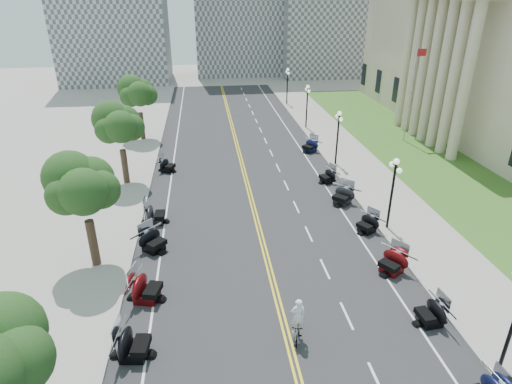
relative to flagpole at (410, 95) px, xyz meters
name	(u,v)px	position (x,y,z in m)	size (l,w,h in m)	color
ground	(271,273)	(-18.00, -22.00, -5.00)	(160.00, 160.00, 0.00)	gray
road	(251,198)	(-18.00, -12.00, -5.00)	(16.00, 90.00, 0.01)	#333335
centerline_yellow_a	(249,198)	(-18.12, -12.00, -4.99)	(0.12, 90.00, 0.00)	yellow
centerline_yellow_b	(252,198)	(-17.88, -12.00, -4.99)	(0.12, 90.00, 0.00)	yellow
edge_line_north	(330,193)	(-11.60, -12.00, -4.99)	(0.12, 90.00, 0.00)	white
edge_line_south	(168,202)	(-24.40, -12.00, -4.99)	(0.12, 90.00, 0.00)	white
lane_dash_4	(377,381)	(-14.80, -30.00, -4.99)	(0.12, 2.00, 0.00)	white
lane_dash_5	(347,316)	(-14.80, -26.00, -4.99)	(0.12, 2.00, 0.00)	white
lane_dash_6	(325,269)	(-14.80, -22.00, -4.99)	(0.12, 2.00, 0.00)	white
lane_dash_7	(309,234)	(-14.80, -18.00, -4.99)	(0.12, 2.00, 0.00)	white
lane_dash_8	(296,207)	(-14.80, -14.00, -4.99)	(0.12, 2.00, 0.00)	white
lane_dash_9	(286,185)	(-14.80, -10.00, -4.99)	(0.12, 2.00, 0.00)	white
lane_dash_10	(278,168)	(-14.80, -6.00, -4.99)	(0.12, 2.00, 0.00)	white
lane_dash_11	(271,153)	(-14.80, -2.00, -4.99)	(0.12, 2.00, 0.00)	white
lane_dash_12	(266,141)	(-14.80, 2.00, -4.99)	(0.12, 2.00, 0.00)	white
lane_dash_13	(261,130)	(-14.80, 6.00, -4.99)	(0.12, 2.00, 0.00)	white
lane_dash_14	(256,121)	(-14.80, 10.00, -4.99)	(0.12, 2.00, 0.00)	white
lane_dash_15	(253,113)	(-14.80, 14.00, -4.99)	(0.12, 2.00, 0.00)	white
lane_dash_16	(249,106)	(-14.80, 18.00, -4.99)	(0.12, 2.00, 0.00)	white
lane_dash_17	(246,99)	(-14.80, 22.00, -4.99)	(0.12, 2.00, 0.00)	white
lane_dash_18	(244,94)	(-14.80, 26.00, -4.99)	(0.12, 2.00, 0.00)	white
lane_dash_19	(241,89)	(-14.80, 30.00, -4.99)	(0.12, 2.00, 0.00)	white
sidewalk_north	(380,190)	(-7.50, -12.00, -4.92)	(5.00, 90.00, 0.15)	#9E9991
sidewalk_south	(113,204)	(-28.50, -12.00, -4.92)	(5.00, 90.00, 0.15)	#9E9991
lawn	(416,153)	(-0.50, -4.00, -4.95)	(9.00, 60.00, 0.10)	#356023
distant_block_a	(111,3)	(-36.00, 40.00, 8.00)	(18.00, 14.00, 26.00)	gray
distant_block_c	(333,14)	(4.00, 43.00, 6.00)	(20.00, 14.00, 22.00)	gray
street_lamp_2	(392,194)	(-9.40, -18.00, -2.40)	(0.50, 1.20, 4.90)	black
street_lamp_3	(337,138)	(-9.40, -6.00, -2.40)	(0.50, 1.20, 4.90)	black
street_lamp_4	(307,107)	(-9.40, 6.00, -2.40)	(0.50, 1.20, 4.90)	black
street_lamp_5	(287,86)	(-9.40, 18.00, -2.40)	(0.50, 1.20, 4.90)	black
flagpole	(410,95)	(0.00, 0.00, 0.00)	(1.10, 0.20, 10.00)	silver
tree_2	(84,192)	(-28.00, -20.00, -0.25)	(4.80, 4.80, 9.20)	#235619
tree_3	(120,129)	(-28.00, -8.00, -0.25)	(4.80, 4.80, 9.20)	#235619
tree_4	(138,96)	(-28.00, 4.00, -0.25)	(4.80, 4.80, 9.20)	#235619
motorcycle_n_4	(431,312)	(-11.00, -26.99, -4.33)	(1.90, 1.90, 1.33)	black
motorcycle_n_5	(393,261)	(-11.11, -22.74, -4.28)	(2.05, 2.05, 1.44)	#590A0C
motorcycle_n_6	(367,223)	(-10.87, -18.16, -4.36)	(1.84, 1.84, 1.28)	black
motorcycle_n_7	(343,195)	(-11.22, -13.88, -4.27)	(2.09, 2.09, 1.46)	black
motorcycle_n_8	(327,175)	(-11.26, -9.81, -4.37)	(1.80, 1.80, 1.26)	black
motorcycle_n_10	(310,145)	(-10.89, -2.11, -4.31)	(1.98, 1.98, 1.39)	black
motorcycle_s_4	(133,343)	(-24.90, -27.35, -4.24)	(2.16, 2.16, 1.51)	black
motorcycle_s_5	(146,287)	(-24.74, -23.50, -4.22)	(2.24, 2.24, 1.57)	#590A0C
motorcycle_s_6	(153,240)	(-24.83, -18.73, -4.26)	(2.11, 2.11, 1.48)	black
motorcycle_s_7	(155,213)	(-25.04, -15.20, -4.25)	(2.14, 2.14, 1.50)	black
motorcycle_s_9	(167,165)	(-24.80, -5.68, -4.35)	(1.86, 1.86, 1.30)	black
bicycle	(297,330)	(-17.59, -27.20, -4.49)	(0.48, 1.70, 1.02)	#A51414
cyclist_rider	(298,305)	(-17.59, -27.20, -3.03)	(0.69, 0.46, 1.90)	white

